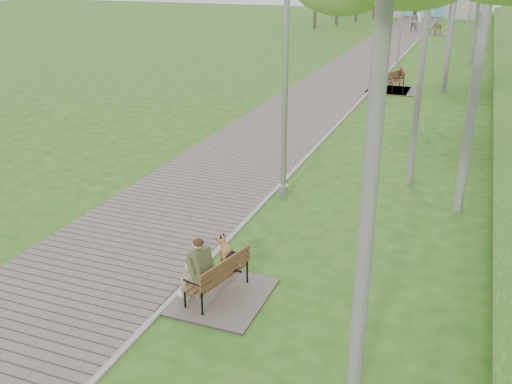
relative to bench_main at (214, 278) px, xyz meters
The scene contains 11 objects.
ground 4.45m from the bench_main, 98.11° to the left, with size 120.00×120.00×0.00m, color #2C591A.
walkway 26.00m from the bench_main, 95.24° to the left, with size 3.50×67.00×0.04m, color #6D5F58.
kerb 25.90m from the bench_main, 91.38° to the left, with size 0.10×67.00×0.05m, color #999993.
bench_main is the anchor object (origin of this frame).
bench_second 17.82m from the bench_main, 89.77° to the left, with size 1.74×1.94×1.07m.
bench_third 17.94m from the bench_main, 88.71° to the left, with size 1.89×2.10×1.16m.
bench_far 39.92m from the bench_main, 89.77° to the left, with size 1.59×1.77×0.98m.
lamp_post_near 5.10m from the bench_main, 93.87° to the left, with size 0.22×0.22×5.58m.
lamp_post_second 23.84m from the bench_main, 90.94° to the left, with size 0.19×0.19×4.87m.
pedestrian_near 42.70m from the bench_main, 91.94° to the left, with size 0.61×0.40×1.67m, color silver.
pedestrian_far 41.05m from the bench_main, 92.30° to the left, with size 0.85×0.66×1.75m, color gray.
Camera 1 is at (4.29, -11.88, 5.32)m, focal length 40.00 mm.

